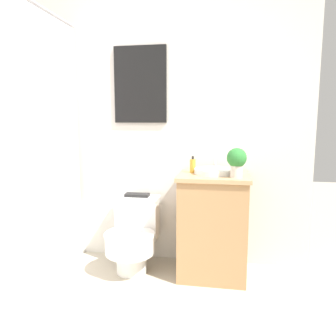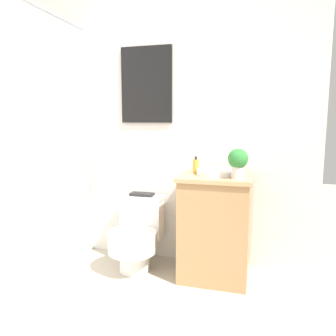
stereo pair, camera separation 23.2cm
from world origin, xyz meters
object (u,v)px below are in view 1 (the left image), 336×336
toilet (133,236)px  book_on_tank (137,195)px  sink (214,171)px  soap_bottle (193,166)px  potted_plant (237,160)px

toilet → book_on_tank: book_on_tank is taller
sink → soap_bottle: 0.17m
soap_bottle → potted_plant: bearing=-26.6°
toilet → sink: bearing=4.1°
soap_bottle → book_on_tank: bearing=172.7°
soap_bottle → book_on_tank: (-0.47, 0.06, -0.27)m
soap_bottle → sink: bearing=-10.9°
toilet → potted_plant: bearing=-6.3°
toilet → potted_plant: 1.03m
sink → potted_plant: size_ratio=1.59×
toilet → book_on_tank: size_ratio=2.91×
toilet → soap_bottle: bearing=9.4°
sink → potted_plant: 0.23m
sink → book_on_tank: 0.68m
book_on_tank → sink: bearing=-8.2°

